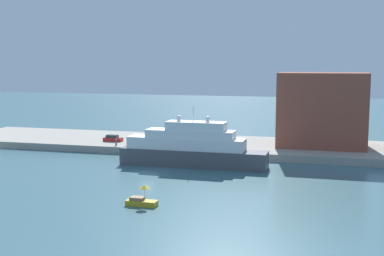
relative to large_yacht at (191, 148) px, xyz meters
name	(u,v)px	position (x,y,z in m)	size (l,w,h in m)	color
ground	(147,174)	(-5.59, -8.34, -3.30)	(400.00, 400.00, 0.00)	#3D6670
quay_dock	(190,145)	(-5.59, 19.14, -2.57)	(110.00, 22.98, 1.46)	gray
large_yacht	(191,148)	(0.00, 0.00, 0.00)	(27.21, 4.76, 11.04)	#4C4C51
small_motorboat	(141,200)	(0.59, -27.01, -2.49)	(4.20, 1.55, 2.88)	#B7991E
harbor_building	(322,110)	(22.73, 20.26, 5.85)	(17.92, 11.77, 15.37)	brown
parked_car	(113,139)	(-22.21, 14.73, -1.23)	(4.24, 1.70, 1.41)	#B21E1E
person_figure	(116,142)	(-19.09, 9.49, -1.12)	(0.36, 0.36, 1.56)	#4C4C4C
mooring_bollard	(170,146)	(-7.07, 9.23, -1.43)	(0.39, 0.39, 0.81)	black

